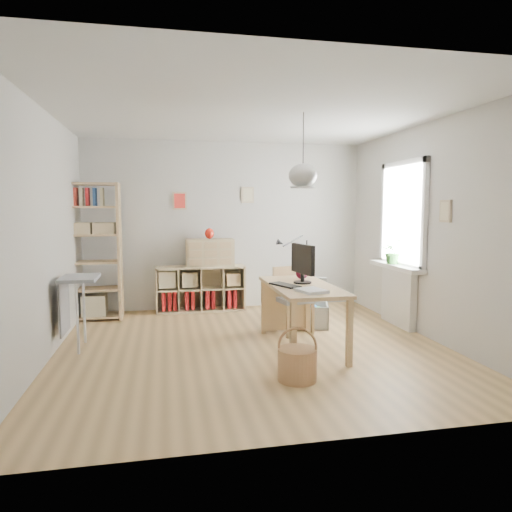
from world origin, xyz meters
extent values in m
plane|color=tan|center=(0.00, 0.00, 0.00)|extent=(4.50, 4.50, 0.00)
plane|color=silver|center=(0.00, 2.25, 1.35)|extent=(4.50, 0.00, 4.50)
plane|color=silver|center=(0.00, -2.25, 1.35)|extent=(4.50, 0.00, 4.50)
plane|color=silver|center=(-2.25, 0.00, 1.35)|extent=(0.00, 4.50, 4.50)
plane|color=silver|center=(2.25, 0.00, 1.35)|extent=(0.00, 4.50, 4.50)
plane|color=silver|center=(0.00, 0.00, 2.70)|extent=(4.50, 4.50, 0.00)
cylinder|color=black|center=(0.55, -0.15, 2.36)|extent=(0.01, 0.01, 0.68)
ellipsoid|color=silver|center=(0.55, -0.15, 2.00)|extent=(0.32, 0.32, 0.27)
cube|color=white|center=(2.23, 0.60, 1.55)|extent=(0.03, 1.00, 1.30)
cube|color=white|center=(2.21, 0.06, 1.55)|extent=(0.06, 0.08, 1.46)
cube|color=white|center=(2.21, 1.14, 1.55)|extent=(0.06, 0.08, 1.46)
cube|color=white|center=(2.21, 0.60, 2.24)|extent=(0.06, 1.16, 0.08)
cube|color=white|center=(2.21, 0.60, 0.86)|extent=(0.06, 1.16, 0.08)
cube|color=silver|center=(2.19, 0.60, 0.40)|extent=(0.10, 0.80, 0.80)
cube|color=white|center=(2.14, 0.60, 0.83)|extent=(0.22, 1.20, 0.06)
cube|color=tan|center=(0.55, -0.15, 0.73)|extent=(0.70, 1.50, 0.04)
cube|color=tan|center=(0.25, -0.85, 0.35)|extent=(0.06, 0.06, 0.71)
cube|color=tan|center=(0.25, 0.55, 0.35)|extent=(0.06, 0.06, 0.71)
cube|color=tan|center=(0.85, -0.85, 0.35)|extent=(0.06, 0.06, 0.71)
cube|color=tan|center=(0.85, 0.55, 0.35)|extent=(0.06, 0.06, 0.71)
cube|color=tan|center=(-0.45, 2.04, 0.01)|extent=(1.40, 0.38, 0.03)
cube|color=tan|center=(-0.45, 2.04, 0.70)|extent=(1.40, 0.38, 0.03)
cube|color=tan|center=(-1.14, 2.04, 0.36)|extent=(0.03, 0.38, 0.72)
cube|color=tan|center=(0.23, 2.04, 0.36)|extent=(0.03, 0.38, 0.72)
cube|color=tan|center=(-0.45, 2.22, 0.36)|extent=(1.40, 0.02, 0.72)
cube|color=maroon|center=(-1.03, 2.06, 0.19)|extent=(0.06, 0.26, 0.30)
cube|color=maroon|center=(-0.94, 2.06, 0.19)|extent=(0.05, 0.26, 0.30)
cube|color=maroon|center=(-0.86, 2.06, 0.19)|extent=(0.05, 0.26, 0.30)
cube|color=maroon|center=(-0.67, 2.06, 0.19)|extent=(0.05, 0.26, 0.30)
cube|color=maroon|center=(-0.58, 2.06, 0.19)|extent=(0.05, 0.26, 0.30)
cube|color=maroon|center=(-0.35, 2.06, 0.19)|extent=(0.06, 0.26, 0.30)
cube|color=maroon|center=(-0.26, 2.06, 0.19)|extent=(0.06, 0.26, 0.30)
cube|color=maroon|center=(0.00, 2.06, 0.19)|extent=(0.06, 0.26, 0.30)
cube|color=maroon|center=(0.09, 2.06, 0.19)|extent=(0.05, 0.26, 0.30)
cube|color=tan|center=(-2.41, 1.80, 1.00)|extent=(0.04, 0.38, 2.00)
cube|color=tan|center=(-1.65, 1.80, 1.00)|extent=(0.04, 0.38, 2.00)
cube|color=tan|center=(-2.03, 1.80, 0.05)|extent=(0.76, 0.38, 0.03)
cube|color=tan|center=(-2.03, 1.80, 0.45)|extent=(0.76, 0.38, 0.03)
cube|color=tan|center=(-2.03, 1.80, 0.85)|extent=(0.76, 0.38, 0.03)
cube|color=tan|center=(-2.03, 1.80, 1.25)|extent=(0.76, 0.38, 0.03)
cube|color=tan|center=(-2.03, 1.80, 1.65)|extent=(0.76, 0.38, 0.03)
cube|color=tan|center=(-2.03, 1.80, 1.98)|extent=(0.76, 0.38, 0.03)
cube|color=#2B569F|center=(-2.31, 1.80, 1.79)|extent=(0.04, 0.18, 0.26)
cube|color=maroon|center=(-2.23, 1.80, 1.79)|extent=(0.04, 0.18, 0.26)
cube|color=beige|center=(-2.15, 1.80, 1.79)|extent=(0.04, 0.18, 0.26)
cube|color=maroon|center=(-2.07, 1.80, 1.79)|extent=(0.04, 0.18, 0.26)
cube|color=#2B569F|center=(-1.97, 1.80, 1.79)|extent=(0.04, 0.18, 0.26)
cube|color=beige|center=(-1.87, 1.80, 1.79)|extent=(0.04, 0.18, 0.26)
cube|color=#959497|center=(-1.97, 0.35, 0.83)|extent=(0.40, 0.55, 0.04)
cylinder|color=silver|center=(-1.97, 0.13, 0.41)|extent=(0.03, 0.03, 0.82)
cylinder|color=silver|center=(-1.97, 0.57, 0.41)|extent=(0.03, 0.03, 0.82)
cube|color=#959497|center=(-2.15, 0.35, 0.50)|extent=(0.02, 0.50, 0.62)
cube|color=#959497|center=(0.64, 0.49, 0.45)|extent=(0.50, 0.50, 0.06)
cube|color=tan|center=(0.50, 0.28, 0.21)|extent=(0.04, 0.04, 0.42)
cube|color=tan|center=(0.43, 0.63, 0.21)|extent=(0.04, 0.04, 0.42)
cube|color=tan|center=(0.86, 0.35, 0.21)|extent=(0.04, 0.04, 0.42)
cube|color=tan|center=(0.78, 0.70, 0.21)|extent=(0.04, 0.04, 0.42)
cube|color=tan|center=(0.60, 0.68, 0.67)|extent=(0.42, 0.12, 0.38)
cylinder|color=#AD7A4E|center=(0.22, -1.11, 0.15)|extent=(0.37, 0.37, 0.31)
torus|color=#AD7A4E|center=(0.22, -1.11, 0.33)|extent=(0.37, 0.15, 0.38)
cube|color=silver|center=(0.90, 0.79, 0.01)|extent=(0.70, 0.58, 0.02)
cube|color=silver|center=(0.62, 0.87, 0.16)|extent=(0.14, 0.41, 0.32)
cube|color=silver|center=(1.18, 0.70, 0.16)|extent=(0.14, 0.41, 0.32)
cube|color=silver|center=(0.84, 0.60, 0.16)|extent=(0.59, 0.19, 0.32)
cube|color=silver|center=(0.96, 0.98, 0.16)|extent=(0.59, 0.19, 0.32)
cube|color=silver|center=(1.01, 1.15, 0.45)|extent=(0.64, 0.37, 0.39)
sphere|color=yellow|center=(0.74, 0.77, 0.23)|extent=(0.14, 0.14, 0.14)
sphere|color=#1859AA|center=(1.02, 0.81, 0.23)|extent=(0.14, 0.14, 0.14)
sphere|color=#B45116|center=(0.87, 0.77, 0.23)|extent=(0.14, 0.14, 0.14)
sphere|color=green|center=(1.04, 0.66, 0.23)|extent=(0.14, 0.14, 0.14)
cylinder|color=black|center=(0.60, -0.03, 0.76)|extent=(0.21, 0.21, 0.02)
cylinder|color=black|center=(0.60, -0.03, 0.82)|extent=(0.05, 0.05, 0.10)
cube|color=black|center=(0.60, -0.03, 1.04)|extent=(0.13, 0.53, 0.35)
cube|color=black|center=(0.34, -0.18, 0.76)|extent=(0.31, 0.44, 0.02)
cylinder|color=black|center=(0.82, 0.52, 0.77)|extent=(0.07, 0.07, 0.04)
cylinder|color=black|center=(0.82, 0.52, 1.00)|extent=(0.02, 0.02, 0.45)
cone|color=black|center=(0.44, 0.42, 1.20)|extent=(0.11, 0.08, 0.10)
sphere|color=#550B1E|center=(0.68, 0.27, 0.83)|extent=(0.15, 0.15, 0.15)
cube|color=white|center=(0.52, -0.60, 0.77)|extent=(0.32, 0.37, 0.03)
cube|color=tan|center=(-0.30, 2.04, 0.94)|extent=(0.76, 0.37, 0.43)
ellipsoid|color=#9B180C|center=(-0.30, 2.04, 1.24)|extent=(0.14, 0.14, 0.17)
imported|color=#2F6F29|center=(2.12, 0.67, 1.03)|extent=(0.37, 0.34, 0.34)
camera|label=1|loc=(-1.00, -5.15, 1.63)|focal=32.00mm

